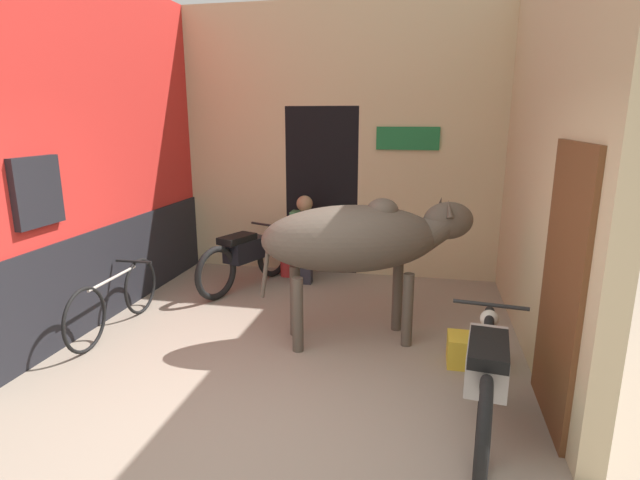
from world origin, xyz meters
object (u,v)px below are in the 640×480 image
at_px(motorcycle_far, 247,255).
at_px(crate, 471,351).
at_px(motorcycle_near, 486,371).
at_px(plastic_stool, 287,261).
at_px(bicycle, 116,300).
at_px(shopkeeper_seated, 304,236).
at_px(cow, 360,239).

relative_size(motorcycle_far, crate, 3.97).
xyz_separation_m(motorcycle_near, plastic_stool, (-2.42, 3.25, -0.24)).
relative_size(bicycle, shopkeeper_seated, 1.39).
distance_m(motorcycle_near, plastic_stool, 4.06).
relative_size(motorcycle_near, plastic_stool, 4.67).
bearing_deg(motorcycle_far, bicycle, -118.55).
bearing_deg(bicycle, motorcycle_far, 61.45).
bearing_deg(crate, motorcycle_near, -89.72).
bearing_deg(shopkeeper_seated, motorcycle_near, -55.46).
xyz_separation_m(plastic_stool, crate, (2.41, -2.25, -0.08)).
bearing_deg(motorcycle_near, crate, 90.28).
bearing_deg(crate, plastic_stool, 137.06).
bearing_deg(motorcycle_near, plastic_stool, 126.70).
distance_m(motorcycle_far, bicycle, 1.87).
xyz_separation_m(cow, crate, (1.11, -0.33, -0.94)).
distance_m(motorcycle_near, crate, 1.05).
distance_m(motorcycle_near, shopkeeper_seated, 3.76).
height_order(cow, shopkeeper_seated, cow).
bearing_deg(cow, motorcycle_near, -50.16).
height_order(cow, crate, cow).
height_order(cow, motorcycle_near, cow).
height_order(bicycle, plastic_stool, bicycle).
height_order(cow, motorcycle_far, cow).
bearing_deg(crate, motorcycle_far, 149.51).
bearing_deg(cow, bicycle, -173.05).
xyz_separation_m(bicycle, plastic_stool, (1.29, 2.23, -0.12)).
bearing_deg(shopkeeper_seated, motorcycle_far, -147.92).
distance_m(cow, motorcycle_near, 1.84).
bearing_deg(shopkeeper_seated, bicycle, -127.37).
distance_m(motorcycle_far, plastic_stool, 0.75).
bearing_deg(motorcycle_far, cow, -37.80).
distance_m(bicycle, shopkeeper_seated, 2.63).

